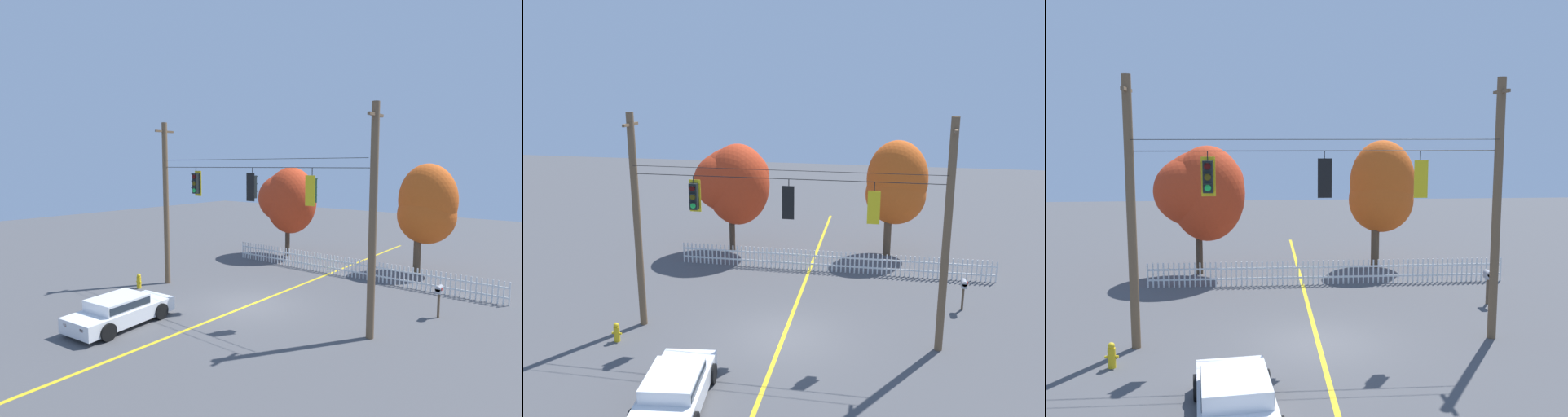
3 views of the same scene
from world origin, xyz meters
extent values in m
plane|color=#4C4C4F|center=(0.00, 0.00, 0.00)|extent=(80.00, 80.00, 0.00)
cube|color=gold|center=(0.00, 0.00, 0.00)|extent=(0.16, 36.00, 0.01)
cylinder|color=brown|center=(-5.67, 0.00, 4.17)|extent=(0.28, 0.28, 8.34)
cylinder|color=brown|center=(5.67, 0.00, 4.17)|extent=(0.28, 0.28, 8.34)
cube|color=brown|center=(-5.67, 0.00, 7.89)|extent=(0.10, 1.10, 0.10)
cube|color=brown|center=(5.67, 0.00, 7.89)|extent=(0.10, 1.10, 0.10)
cylinder|color=black|center=(0.00, 0.00, 6.09)|extent=(11.14, 0.02, 0.02)
cylinder|color=black|center=(0.00, -0.25, 6.43)|extent=(11.14, 0.02, 0.02)
cylinder|color=black|center=(-3.36, 0.00, 5.94)|extent=(0.03, 0.03, 0.29)
cube|color=yellow|center=(-3.36, 0.13, 5.31)|extent=(0.43, 0.02, 1.21)
cube|color=black|center=(-3.36, 0.00, 5.31)|extent=(0.30, 0.24, 0.97)
cylinder|color=#410706|center=(-3.36, -0.14, 5.63)|extent=(0.20, 0.03, 0.20)
cube|color=black|center=(-3.36, -0.18, 5.75)|extent=(0.22, 0.12, 0.06)
cylinder|color=#463B09|center=(-3.36, -0.14, 5.31)|extent=(0.20, 0.03, 0.20)
cube|color=black|center=(-3.36, -0.18, 5.42)|extent=(0.22, 0.12, 0.06)
cylinder|color=green|center=(-3.36, -0.14, 4.98)|extent=(0.20, 0.03, 0.20)
cube|color=black|center=(-3.36, -0.18, 5.10)|extent=(0.22, 0.12, 0.06)
cylinder|color=black|center=(0.18, 0.00, 5.91)|extent=(0.03, 0.03, 0.34)
cube|color=black|center=(0.18, -0.13, 5.26)|extent=(0.43, 0.02, 1.21)
cube|color=black|center=(0.18, 0.00, 5.26)|extent=(0.30, 0.24, 0.97)
cylinder|color=#410706|center=(0.18, 0.14, 5.58)|extent=(0.20, 0.03, 0.20)
cube|color=black|center=(0.18, 0.18, 5.70)|extent=(0.22, 0.12, 0.06)
cylinder|color=#463B09|center=(0.18, 0.14, 5.26)|extent=(0.20, 0.03, 0.20)
cube|color=black|center=(0.18, 0.18, 5.37)|extent=(0.22, 0.12, 0.06)
cylinder|color=green|center=(0.18, 0.14, 4.93)|extent=(0.20, 0.03, 0.20)
cube|color=black|center=(0.18, 0.18, 5.05)|extent=(0.22, 0.12, 0.06)
cylinder|color=black|center=(3.17, 0.00, 5.88)|extent=(0.03, 0.03, 0.40)
cube|color=yellow|center=(3.17, -0.13, 5.21)|extent=(0.43, 0.02, 1.17)
cube|color=black|center=(3.17, 0.00, 5.21)|extent=(0.30, 0.24, 0.94)
cylinder|color=#410706|center=(3.17, 0.14, 5.53)|extent=(0.20, 0.03, 0.20)
cube|color=black|center=(3.17, 0.18, 5.64)|extent=(0.22, 0.12, 0.06)
cylinder|color=#463B09|center=(3.17, 0.14, 5.21)|extent=(0.20, 0.03, 0.20)
cube|color=black|center=(3.17, 0.18, 5.33)|extent=(0.22, 0.12, 0.06)
cylinder|color=green|center=(3.17, 0.14, 4.90)|extent=(0.20, 0.03, 0.20)
cube|color=black|center=(3.17, 0.18, 5.01)|extent=(0.22, 0.12, 0.06)
cube|color=white|center=(-6.67, 7.13, 0.54)|extent=(0.06, 0.04, 1.07)
cube|color=white|center=(-6.45, 7.13, 0.54)|extent=(0.06, 0.04, 1.07)
cube|color=white|center=(-6.23, 7.13, 0.54)|extent=(0.06, 0.04, 1.07)
cube|color=white|center=(-6.00, 7.13, 0.54)|extent=(0.06, 0.04, 1.07)
cube|color=white|center=(-5.78, 7.13, 0.54)|extent=(0.06, 0.04, 1.07)
cube|color=white|center=(-5.56, 7.13, 0.54)|extent=(0.06, 0.04, 1.07)
cube|color=white|center=(-5.33, 7.13, 0.54)|extent=(0.06, 0.04, 1.07)
cube|color=white|center=(-5.11, 7.13, 0.54)|extent=(0.06, 0.04, 1.07)
cube|color=white|center=(-4.89, 7.13, 0.54)|extent=(0.06, 0.04, 1.07)
cube|color=white|center=(-4.66, 7.13, 0.54)|extent=(0.06, 0.04, 1.07)
cube|color=white|center=(-4.44, 7.13, 0.54)|extent=(0.06, 0.04, 1.07)
cube|color=white|center=(-4.22, 7.13, 0.54)|extent=(0.06, 0.04, 1.07)
cube|color=white|center=(-3.99, 7.13, 0.54)|extent=(0.06, 0.04, 1.07)
cube|color=white|center=(-3.77, 7.13, 0.54)|extent=(0.06, 0.04, 1.07)
cube|color=white|center=(-3.55, 7.13, 0.54)|extent=(0.06, 0.04, 1.07)
cube|color=white|center=(-3.32, 7.13, 0.54)|extent=(0.06, 0.04, 1.07)
cube|color=white|center=(-3.10, 7.13, 0.54)|extent=(0.06, 0.04, 1.07)
cube|color=white|center=(-2.88, 7.13, 0.54)|extent=(0.06, 0.04, 1.07)
cube|color=white|center=(-2.65, 7.13, 0.54)|extent=(0.06, 0.04, 1.07)
cube|color=white|center=(-2.43, 7.13, 0.54)|extent=(0.06, 0.04, 1.07)
cube|color=white|center=(-2.21, 7.13, 0.54)|extent=(0.06, 0.04, 1.07)
cube|color=white|center=(-1.98, 7.13, 0.54)|extent=(0.06, 0.04, 1.07)
cube|color=white|center=(-1.76, 7.13, 0.54)|extent=(0.06, 0.04, 1.07)
cube|color=white|center=(-1.54, 7.13, 0.54)|extent=(0.06, 0.04, 1.07)
cube|color=white|center=(-1.31, 7.13, 0.54)|extent=(0.06, 0.04, 1.07)
cube|color=white|center=(-1.09, 7.13, 0.54)|extent=(0.06, 0.04, 1.07)
cube|color=white|center=(-0.87, 7.13, 0.54)|extent=(0.06, 0.04, 1.07)
cube|color=white|center=(-0.64, 7.13, 0.54)|extent=(0.06, 0.04, 1.07)
cube|color=white|center=(-0.42, 7.13, 0.54)|extent=(0.06, 0.04, 1.07)
cube|color=white|center=(-0.20, 7.13, 0.54)|extent=(0.06, 0.04, 1.07)
cube|color=white|center=(0.03, 7.13, 0.54)|extent=(0.06, 0.04, 1.07)
cube|color=white|center=(0.25, 7.13, 0.54)|extent=(0.06, 0.04, 1.07)
cube|color=white|center=(0.47, 7.13, 0.54)|extent=(0.06, 0.04, 1.07)
cube|color=white|center=(0.70, 7.13, 0.54)|extent=(0.06, 0.04, 1.07)
cube|color=white|center=(0.92, 7.13, 0.54)|extent=(0.06, 0.04, 1.07)
cube|color=white|center=(1.14, 7.13, 0.54)|extent=(0.06, 0.04, 1.07)
cube|color=white|center=(1.37, 7.13, 0.54)|extent=(0.06, 0.04, 1.07)
cube|color=white|center=(1.59, 7.13, 0.54)|extent=(0.06, 0.04, 1.07)
cube|color=white|center=(1.81, 7.13, 0.54)|extent=(0.06, 0.04, 1.07)
cube|color=white|center=(2.04, 7.13, 0.54)|extent=(0.06, 0.04, 1.07)
cube|color=white|center=(2.26, 7.13, 0.54)|extent=(0.06, 0.04, 1.07)
cube|color=white|center=(2.48, 7.13, 0.54)|extent=(0.06, 0.04, 1.07)
cube|color=white|center=(2.71, 7.13, 0.54)|extent=(0.06, 0.04, 1.07)
cube|color=white|center=(2.93, 7.13, 0.54)|extent=(0.06, 0.04, 1.07)
cube|color=white|center=(3.15, 7.13, 0.54)|extent=(0.06, 0.04, 1.07)
cube|color=white|center=(3.38, 7.13, 0.54)|extent=(0.06, 0.04, 1.07)
cube|color=white|center=(3.60, 7.13, 0.54)|extent=(0.06, 0.04, 1.07)
cube|color=white|center=(3.82, 7.13, 0.54)|extent=(0.06, 0.04, 1.07)
cube|color=white|center=(4.05, 7.13, 0.54)|extent=(0.06, 0.04, 1.07)
cube|color=white|center=(4.27, 7.13, 0.54)|extent=(0.06, 0.04, 1.07)
cube|color=white|center=(4.49, 7.13, 0.54)|extent=(0.06, 0.04, 1.07)
cube|color=white|center=(4.72, 7.13, 0.54)|extent=(0.06, 0.04, 1.07)
cube|color=white|center=(4.94, 7.13, 0.54)|extent=(0.06, 0.04, 1.07)
cube|color=white|center=(5.16, 7.13, 0.54)|extent=(0.06, 0.04, 1.07)
cube|color=white|center=(5.39, 7.13, 0.54)|extent=(0.06, 0.04, 1.07)
cube|color=white|center=(5.61, 7.13, 0.54)|extent=(0.06, 0.04, 1.07)
cube|color=white|center=(5.83, 7.13, 0.54)|extent=(0.06, 0.04, 1.07)
cube|color=white|center=(6.06, 7.13, 0.54)|extent=(0.06, 0.04, 1.07)
cube|color=white|center=(6.28, 7.13, 0.54)|extent=(0.06, 0.04, 1.07)
cube|color=white|center=(6.50, 7.13, 0.54)|extent=(0.06, 0.04, 1.07)
cube|color=white|center=(6.73, 7.13, 0.54)|extent=(0.06, 0.04, 1.07)
cube|color=white|center=(6.95, 7.13, 0.54)|extent=(0.06, 0.04, 1.07)
cube|color=white|center=(7.17, 7.13, 0.54)|extent=(0.06, 0.04, 1.07)
cube|color=white|center=(7.40, 7.13, 0.54)|extent=(0.06, 0.04, 1.07)
cube|color=white|center=(7.62, 7.13, 0.54)|extent=(0.06, 0.04, 1.07)
cube|color=white|center=(7.84, 7.13, 0.54)|extent=(0.06, 0.04, 1.07)
cube|color=white|center=(8.07, 7.13, 0.54)|extent=(0.06, 0.04, 1.07)
cube|color=white|center=(8.29, 7.13, 0.54)|extent=(0.06, 0.04, 1.07)
cube|color=white|center=(8.51, 7.13, 0.54)|extent=(0.06, 0.04, 1.07)
cube|color=white|center=(8.74, 7.13, 0.54)|extent=(0.06, 0.04, 1.07)
cube|color=white|center=(8.96, 7.13, 0.54)|extent=(0.06, 0.04, 1.07)
cube|color=white|center=(1.14, 7.16, 0.32)|extent=(15.63, 0.03, 0.08)
cube|color=white|center=(1.14, 7.16, 0.77)|extent=(15.63, 0.03, 0.08)
cylinder|color=#473828|center=(-4.72, 9.53, 1.29)|extent=(0.31, 0.31, 2.59)
ellipsoid|color=red|center=(-4.24, 9.23, 3.86)|extent=(3.45, 3.35, 4.41)
ellipsoid|color=red|center=(-4.70, 9.44, 3.98)|extent=(4.08, 3.74, 3.40)
ellipsoid|color=red|center=(-4.44, 9.41, 4.35)|extent=(3.75, 3.09, 3.05)
cylinder|color=brown|center=(3.84, 10.28, 1.25)|extent=(0.40, 0.40, 2.51)
ellipsoid|color=#DB5619|center=(4.17, 10.59, 3.35)|extent=(3.22, 2.93, 3.26)
ellipsoid|color=#DB5619|center=(4.22, 10.56, 4.20)|extent=(3.25, 2.65, 4.18)
cube|color=white|center=(-2.40, -4.88, 0.45)|extent=(2.19, 4.26, 0.55)
cube|color=white|center=(-2.38, -5.03, 0.94)|extent=(1.74, 2.13, 0.42)
cube|color=#232D38|center=(-2.38, -5.03, 0.94)|extent=(1.77, 2.05, 0.27)
cylinder|color=black|center=(-3.40, -3.72, 0.32)|extent=(0.25, 0.66, 0.64)
cylinder|color=black|center=(-1.68, -3.52, 0.32)|extent=(0.25, 0.66, 0.64)
cylinder|color=black|center=(-3.12, -6.24, 0.32)|extent=(0.25, 0.66, 0.64)
cylinder|color=black|center=(-1.39, -6.05, 0.32)|extent=(0.25, 0.66, 0.64)
cube|color=white|center=(-3.10, -2.92, 0.55)|extent=(0.20, 0.06, 0.10)
cube|color=white|center=(-2.15, -2.82, 0.55)|extent=(0.20, 0.06, 0.10)
cube|color=red|center=(-2.64, -6.95, 0.55)|extent=(0.20, 0.06, 0.10)
cube|color=red|center=(-1.69, -6.84, 0.55)|extent=(0.20, 0.06, 0.10)
cylinder|color=gold|center=(-6.03, -1.53, 0.29)|extent=(0.22, 0.22, 0.58)
sphere|color=gold|center=(-6.03, -1.53, 0.65)|extent=(0.20, 0.20, 0.20)
cylinder|color=gold|center=(-6.18, -1.53, 0.32)|extent=(0.08, 0.08, 0.08)
cylinder|color=gold|center=(-5.88, -1.53, 0.32)|extent=(0.08, 0.08, 0.08)
cube|color=brown|center=(6.97, 3.66, 0.51)|extent=(0.08, 0.08, 1.02)
cube|color=#99999E|center=(6.97, 3.66, 1.13)|extent=(0.22, 0.44, 0.20)
cylinder|color=#99999E|center=(6.97, 3.66, 1.23)|extent=(0.22, 0.44, 0.22)
cube|color=red|center=(7.10, 3.56, 1.24)|extent=(0.02, 0.08, 0.12)
camera|label=1|loc=(11.79, -13.78, 6.16)|focal=29.02mm
camera|label=2|loc=(3.39, -18.23, 9.70)|focal=36.91mm
camera|label=3|loc=(-1.73, -17.65, 6.61)|focal=39.93mm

